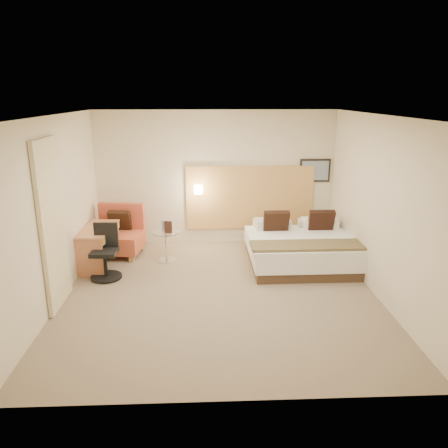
{
  "coord_description": "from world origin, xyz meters",
  "views": [
    {
      "loc": [
        -0.21,
        -6.22,
        2.99
      ],
      "look_at": [
        0.09,
        0.52,
        0.97
      ],
      "focal_mm": 35.0,
      "sensor_mm": 36.0,
      "label": 1
    }
  ],
  "objects_px": {
    "desk": "(99,236)",
    "desk_chair": "(106,256)",
    "side_table": "(166,245)",
    "bed": "(301,247)",
    "lounge_chair": "(119,235)"
  },
  "relations": [
    {
      "from": "lounge_chair",
      "to": "side_table",
      "type": "bearing_deg",
      "value": -23.42
    },
    {
      "from": "lounge_chair",
      "to": "side_table",
      "type": "relative_size",
      "value": 1.58
    },
    {
      "from": "lounge_chair",
      "to": "desk",
      "type": "relative_size",
      "value": 0.85
    },
    {
      "from": "bed",
      "to": "desk_chair",
      "type": "relative_size",
      "value": 2.16
    },
    {
      "from": "desk",
      "to": "lounge_chair",
      "type": "bearing_deg",
      "value": 69.45
    },
    {
      "from": "lounge_chair",
      "to": "desk",
      "type": "distance_m",
      "value": 0.67
    },
    {
      "from": "desk",
      "to": "desk_chair",
      "type": "height_order",
      "value": "desk_chair"
    },
    {
      "from": "desk",
      "to": "desk_chair",
      "type": "distance_m",
      "value": 0.61
    },
    {
      "from": "bed",
      "to": "side_table",
      "type": "bearing_deg",
      "value": 174.72
    },
    {
      "from": "side_table",
      "to": "desk",
      "type": "relative_size",
      "value": 0.54
    },
    {
      "from": "lounge_chair",
      "to": "desk_chair",
      "type": "xyz_separation_m",
      "value": [
        -0.01,
        -1.14,
        0.0
      ]
    },
    {
      "from": "side_table",
      "to": "desk_chair",
      "type": "xyz_separation_m",
      "value": [
        -0.95,
        -0.73,
        0.06
      ]
    },
    {
      "from": "lounge_chair",
      "to": "side_table",
      "type": "height_order",
      "value": "lounge_chair"
    },
    {
      "from": "side_table",
      "to": "bed",
      "type": "bearing_deg",
      "value": -5.28
    },
    {
      "from": "lounge_chair",
      "to": "side_table",
      "type": "xyz_separation_m",
      "value": [
        0.95,
        -0.41,
        -0.06
      ]
    }
  ]
}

